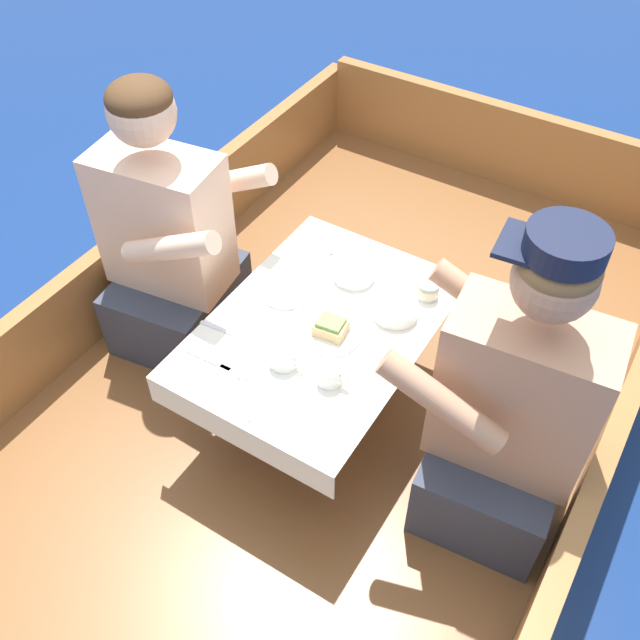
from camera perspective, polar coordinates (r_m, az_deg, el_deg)
The scene contains 22 objects.
ground_plane at distance 2.62m, azimuth -0.10°, elevation -10.07°, with size 60.00×60.00×0.00m, color navy.
boat_deck at distance 2.52m, azimuth -0.10°, elevation -8.49°, with size 1.80×3.15×0.25m, color brown.
gunwale_port at distance 2.71m, azimuth -15.92°, elevation 3.28°, with size 0.06×3.15×0.32m, color #936033.
gunwale_starboard at distance 2.16m, azimuth 20.44°, elevation -13.48°, with size 0.06×3.15×0.32m, color #936033.
bow_coaming at distance 3.37m, azimuth 14.29°, elevation 13.51°, with size 1.68×0.06×0.37m, color #936033.
cockpit_table at distance 2.16m, azimuth 0.00°, elevation -1.08°, with size 0.61×0.86×0.38m.
person_port at distance 2.42m, azimuth -11.95°, elevation 5.79°, with size 0.56×0.50×0.99m.
person_starboard at distance 1.96m, azimuth 14.89°, elevation -7.37°, with size 0.55×0.48×1.02m.
plate_sandwich at distance 2.10m, azimuth 0.86°, elevation -1.06°, with size 0.18×0.18×0.01m.
plate_bread at distance 2.23m, azimuth -2.66°, elevation 2.48°, with size 0.18×0.18×0.01m.
sandwich at distance 2.08m, azimuth 0.87°, elevation -0.55°, with size 0.10×0.09×0.05m.
bowl_port_near at distance 2.27m, azimuth 2.74°, elevation 3.86°, with size 0.13×0.13×0.04m.
bowl_starboard_near at distance 2.15m, azimuth 6.07°, elevation 0.84°, with size 0.14×0.14×0.04m.
coffee_cup_port at distance 1.96m, azimuth 0.80°, elevation -4.36°, with size 0.10×0.07×0.06m.
coffee_cup_starboard at distance 2.01m, azimuth -2.92°, elevation -2.98°, with size 0.11×0.08×0.05m.
tin_can at distance 2.22m, azimuth 8.65°, elevation 2.37°, with size 0.07×0.07×0.05m.
utensil_spoon_center at distance 2.34m, azimuth 0.46°, elevation 4.83°, with size 0.07×0.17×0.01m.
utensil_spoon_starboard at distance 1.98m, azimuth -6.13°, elevation -5.42°, with size 0.13×0.13×0.01m.
utensil_spoon_port at distance 2.29m, azimuth 10.30°, elevation 2.98°, with size 0.12×0.14×0.01m.
utensil_knife_port at distance 2.13m, azimuth -7.60°, elevation -0.88°, with size 0.17×0.03×0.00m.
utensil_knife_starboard at distance 2.13m, azimuth -2.29°, elevation -0.19°, with size 0.07×0.16×0.00m.
utensil_fork_starboard at distance 2.05m, azimuth -8.73°, elevation -3.28°, with size 0.17×0.02×0.00m.
Camera 1 is at (0.77, -1.24, 2.18)m, focal length 40.00 mm.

